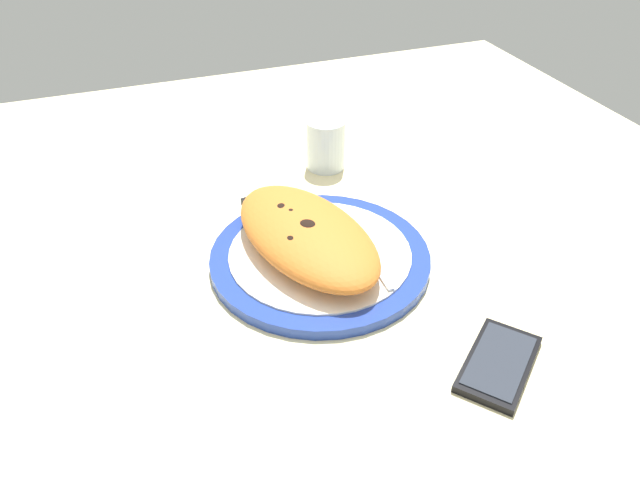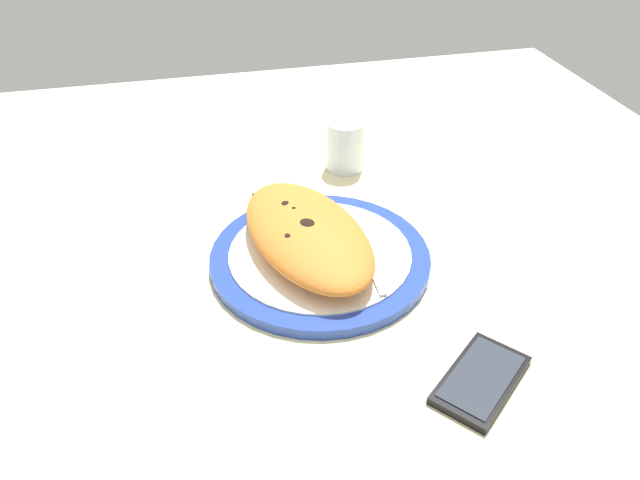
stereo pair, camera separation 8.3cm
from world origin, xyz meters
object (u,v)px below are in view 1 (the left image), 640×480
Objects in this scene: knife at (270,225)px; smartphone at (499,363)px; water_glass at (326,147)px; plate at (320,257)px; calzone at (307,234)px; fork at (360,244)px.

smartphone is (-33.37, -17.39, -1.79)cm from knife.
plate is at bearing 157.58° from water_glass.
water_glass reaches higher than calzone.
plate reaches higher than smartphone.
water_glass reaches higher than knife.
calzone is at bearing 28.01° from smartphone.
water_glass is (25.34, -10.45, 2.95)cm from plate.
plate is 28.27cm from smartphone.
water_glass is at bearing -10.01° from fork.
calzone is at bearing 57.12° from plate.
plate is 3.51× the size of water_glass.
plate is 1.36× the size of knife.
fork is (-0.48, -5.90, 1.17)cm from plate.
plate is 6.03cm from fork.
knife is 1.61× the size of smartphone.
knife is (7.99, 4.93, 1.46)cm from plate.
calzone is 3.45× the size of water_glass.
calzone reaches higher than smartphone.
smartphone is at bearing -153.85° from plate.
fork is at bearing -94.65° from plate.
water_glass is at bearing -22.42° from plate.
calzone is 8.01cm from fork.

